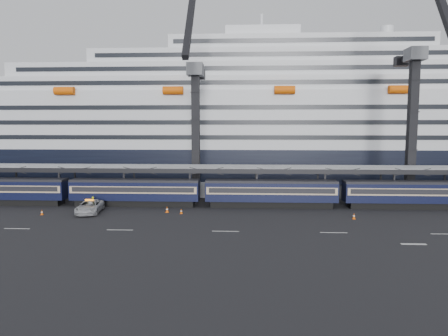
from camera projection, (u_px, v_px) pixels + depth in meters
The scene contains 13 objects.
ground at pixel (343, 224), 47.98m from camera, with size 260.00×260.00×0.00m, color black.
lane_markings at pixel (433, 237), 42.40m from camera, with size 111.00×4.27×0.02m.
train at pixel (294, 192), 57.91m from camera, with size 133.05×3.00×4.05m.
canopy at pixel (321, 169), 61.34m from camera, with size 130.00×6.25×5.53m.
cruise_ship at pixel (291, 124), 92.44m from camera, with size 214.09×28.84×34.00m.
crane_dark_near at pixel (195, 125), 66.16m from camera, with size 4.50×17.75×35.08m.
crane_dark_mid at pixel (414, 116), 63.35m from camera, with size 4.50×18.24×39.64m.
pickup_truck at pixel (90, 207), 54.04m from camera, with size 2.87×6.22×1.73m, color #A2A4A9.
worker at pixel (93, 203), 56.93m from camera, with size 0.63×0.42×1.74m, color #DFF00C.
traffic_cone_a at pixel (42, 212), 52.98m from camera, with size 0.35×0.35×0.70m.
traffic_cone_b at pixel (167, 209), 54.44m from camera, with size 0.43×0.43×0.87m.
traffic_cone_c at pixel (181, 211), 53.63m from camera, with size 0.35×0.35×0.70m.
traffic_cone_d at pixel (354, 216), 50.54m from camera, with size 0.39×0.39×0.78m.
Camera 1 is at (-12.07, -47.65, 11.72)m, focal length 32.00 mm.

